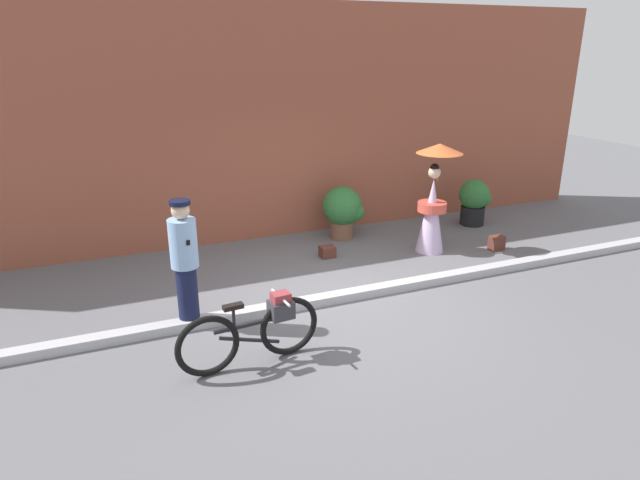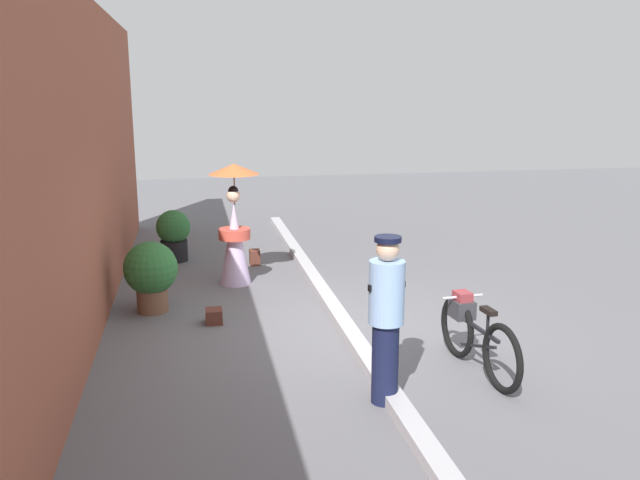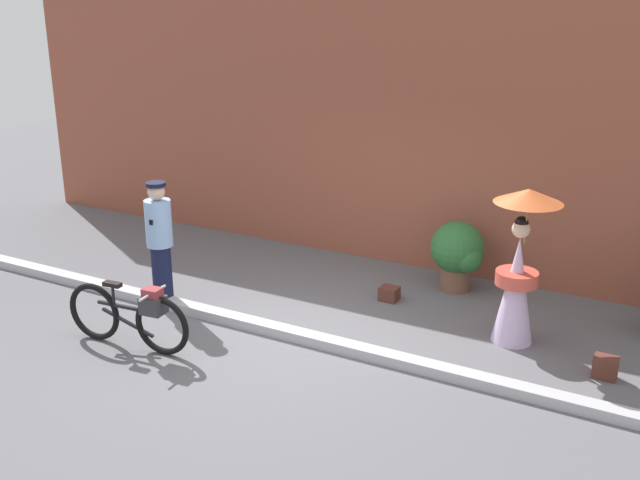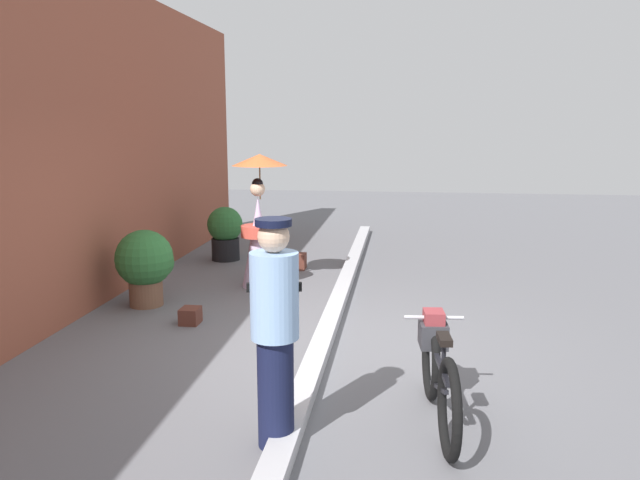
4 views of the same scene
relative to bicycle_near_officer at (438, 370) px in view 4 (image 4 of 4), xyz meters
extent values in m
plane|color=slate|center=(1.50, 1.09, -0.41)|extent=(30.00, 30.00, 0.00)
cube|color=brown|center=(1.50, 4.29, 1.65)|extent=(14.00, 0.40, 4.12)
cube|color=#B2B2B7|center=(1.50, 1.09, -0.35)|extent=(14.00, 0.20, 0.12)
torus|color=black|center=(0.41, 0.04, -0.06)|extent=(0.71, 0.13, 0.71)
torus|color=black|center=(-0.54, -0.05, -0.06)|extent=(0.71, 0.13, 0.71)
cube|color=black|center=(-0.07, -0.01, 0.08)|extent=(0.80, 0.11, 0.04)
cube|color=black|center=(-0.07, -0.01, -0.11)|extent=(0.70, 0.10, 0.25)
cylinder|color=black|center=(-0.24, -0.02, 0.20)|extent=(0.03, 0.03, 0.29)
cube|color=black|center=(-0.24, -0.02, 0.34)|extent=(0.23, 0.11, 0.05)
cylinder|color=silver|center=(0.31, 0.03, 0.32)|extent=(0.07, 0.48, 0.03)
cube|color=#333338|center=(0.31, 0.03, 0.18)|extent=(0.28, 0.24, 0.20)
cube|color=maroon|center=(0.31, 0.03, 0.31)|extent=(0.21, 0.18, 0.14)
cylinder|color=#141938|center=(-0.54, 1.16, -0.01)|extent=(0.26, 0.26, 0.81)
cylinder|color=#8CB2E0|center=(-0.54, 1.16, 0.70)|extent=(0.34, 0.34, 0.61)
sphere|color=#D8B293|center=(-0.54, 1.16, 1.12)|extent=(0.22, 0.22, 0.22)
cylinder|color=black|center=(-0.54, 1.16, 1.22)|extent=(0.25, 0.25, 0.05)
cube|color=black|center=(-0.54, 1.16, 0.76)|extent=(0.11, 0.38, 0.06)
cone|color=silver|center=(3.79, 2.30, 0.23)|extent=(0.48, 0.48, 1.29)
cylinder|color=#D14C3D|center=(3.79, 2.30, 0.39)|extent=(0.49, 0.49, 0.16)
sphere|color=beige|center=(3.79, 2.30, 0.98)|extent=(0.21, 0.21, 0.21)
sphere|color=black|center=(3.79, 2.30, 1.05)|extent=(0.16, 0.16, 0.16)
cylinder|color=olive|center=(3.84, 2.28, 1.10)|extent=(0.02, 0.02, 0.55)
cone|color=orange|center=(3.84, 2.28, 1.38)|extent=(0.77, 0.77, 0.16)
cylinder|color=brown|center=(2.66, 3.51, -0.25)|extent=(0.42, 0.42, 0.32)
sphere|color=#2D6B33|center=(2.66, 3.51, 0.20)|extent=(0.73, 0.73, 0.73)
sphere|color=#2D6B33|center=(2.85, 3.40, 0.11)|extent=(0.40, 0.40, 0.40)
cylinder|color=black|center=(5.41, 3.27, -0.23)|extent=(0.47, 0.47, 0.37)
sphere|color=#2D6B33|center=(5.41, 3.27, 0.20)|extent=(0.60, 0.60, 0.60)
sphere|color=#2D6B33|center=(5.56, 3.18, 0.12)|extent=(0.33, 0.33, 0.33)
cube|color=#592D23|center=(2.03, 2.71, -0.32)|extent=(0.24, 0.21, 0.19)
cube|color=#47241C|center=(2.03, 2.64, -0.27)|extent=(0.21, 0.07, 0.07)
cube|color=#592D23|center=(4.90, 1.90, -0.29)|extent=(0.25, 0.17, 0.25)
cube|color=#47241C|center=(4.90, 1.85, -0.22)|extent=(0.21, 0.06, 0.09)
camera|label=1|loc=(-1.39, -5.23, 2.96)|focal=30.77mm
camera|label=2|loc=(-6.30, 2.92, 2.58)|focal=37.46mm
camera|label=3|loc=(5.67, -5.76, 3.53)|focal=41.71mm
camera|label=4|loc=(-4.59, 0.30, 1.87)|focal=34.81mm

